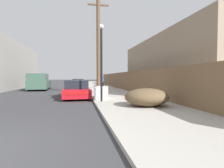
% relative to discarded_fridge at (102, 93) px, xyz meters
% --- Properties ---
extents(sidewalk_curb, '(4.20, 63.00, 0.12)m').
position_rel_discarded_fridge_xyz_m(sidewalk_curb, '(1.52, 16.05, -0.44)').
color(sidewalk_curb, '#ADA89E').
rests_on(sidewalk_curb, ground).
extents(discarded_fridge, '(1.06, 1.70, 0.79)m').
position_rel_discarded_fridge_xyz_m(discarded_fridge, '(0.00, 0.00, 0.00)').
color(discarded_fridge, white).
rests_on(discarded_fridge, sidewalk_curb).
extents(parked_sports_car_red, '(1.96, 4.69, 1.27)m').
position_rel_discarded_fridge_xyz_m(parked_sports_car_red, '(-1.62, 1.84, 0.08)').
color(parked_sports_car_red, red).
rests_on(parked_sports_car_red, ground).
extents(car_parked_mid, '(1.85, 4.47, 1.26)m').
position_rel_discarded_fridge_xyz_m(car_parked_mid, '(-1.54, 12.97, 0.09)').
color(car_parked_mid, black).
rests_on(car_parked_mid, ground).
extents(pickup_truck, '(2.36, 5.83, 1.87)m').
position_rel_discarded_fridge_xyz_m(pickup_truck, '(-5.87, 10.35, 0.43)').
color(pickup_truck, '#385647').
rests_on(pickup_truck, ground).
extents(utility_pole, '(1.80, 0.32, 8.36)m').
position_rel_discarded_fridge_xyz_m(utility_pole, '(0.26, 4.16, 3.90)').
color(utility_pole, brown).
rests_on(utility_pole, sidewalk_curb).
extents(street_lamp, '(0.26, 0.26, 4.28)m').
position_rel_discarded_fridge_xyz_m(street_lamp, '(-0.17, -1.21, 2.13)').
color(street_lamp, black).
rests_on(street_lamp, sidewalk_curb).
extents(brush_pile, '(2.09, 1.87, 0.83)m').
position_rel_discarded_fridge_xyz_m(brush_pile, '(1.71, -3.21, 0.03)').
color(brush_pile, brown).
rests_on(brush_pile, sidewalk_curb).
extents(wooden_fence, '(0.08, 40.89, 1.91)m').
position_rel_discarded_fridge_xyz_m(wooden_fence, '(3.47, 11.70, 0.58)').
color(wooden_fence, brown).
rests_on(wooden_fence, sidewalk_curb).
extents(building_right_house, '(6.00, 15.81, 5.20)m').
position_rel_discarded_fridge_xyz_m(building_right_house, '(8.20, 4.42, 2.10)').
color(building_right_house, gray).
rests_on(building_right_house, ground).
extents(pedestrian, '(0.34, 0.34, 1.64)m').
position_rel_discarded_fridge_xyz_m(pedestrian, '(1.40, 10.20, 0.45)').
color(pedestrian, '#282D42').
rests_on(pedestrian, sidewalk_curb).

